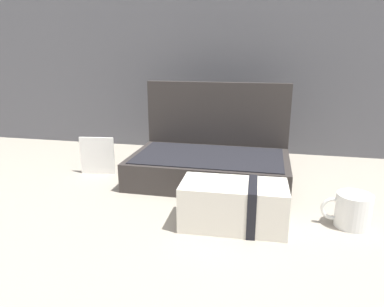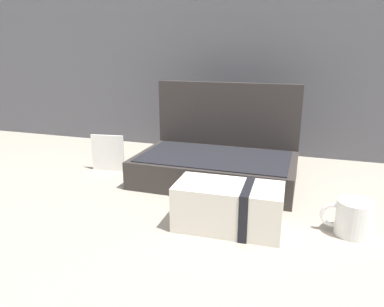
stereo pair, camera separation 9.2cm
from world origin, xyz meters
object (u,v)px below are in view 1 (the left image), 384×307
Objects in this scene: info_card_left at (97,156)px; cream_toiletry_bag at (235,205)px; coffee_mug at (352,210)px; open_suitcase at (211,159)px.

cream_toiletry_bag is at bearing -36.92° from info_card_left.
cream_toiletry_bag is 2.18× the size of coffee_mug.
open_suitcase reaches higher than coffee_mug.
open_suitcase is 4.24× the size of coffee_mug.
cream_toiletry_bag is 0.28m from coffee_mug.
cream_toiletry_bag is (0.11, -0.31, -0.01)m from open_suitcase.
open_suitcase is at bearing 146.56° from coffee_mug.
info_card_left reaches higher than cream_toiletry_bag.
coffee_mug is at bearing -33.44° from open_suitcase.
open_suitcase reaches higher than info_card_left.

